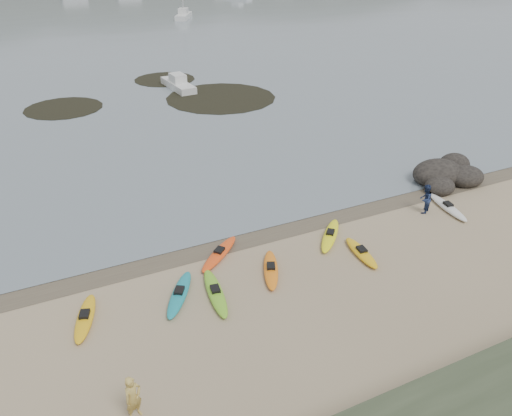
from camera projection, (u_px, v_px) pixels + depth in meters
ground at (256, 231)px, 28.08m from camera, size 600.00×600.00×0.00m
wet_sand at (258, 234)px, 27.84m from camera, size 60.00×60.00×0.00m
kayaks at (275, 261)px, 25.22m from camera, size 22.96×6.28×0.34m
person_west at (133, 398)px, 16.87m from camera, size 0.77×0.67×1.79m
person_east at (425, 199)px, 29.58m from camera, size 1.11×1.04×1.82m
rock_cluster at (446, 177)px, 33.76m from camera, size 5.29×3.89×1.79m
kelp_mats at (173, 96)px, 51.65m from camera, size 24.24×18.72×0.04m
moored_boats at (44, 21)px, 93.06m from camera, size 98.64×87.16×1.37m
far_hills at (138, 20)px, 204.06m from camera, size 550.00×135.00×80.00m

